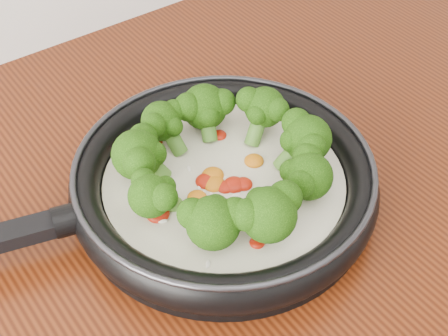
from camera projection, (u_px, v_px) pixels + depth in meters
skillet at (222, 179)px, 0.71m from camera, size 0.54×0.40×0.10m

